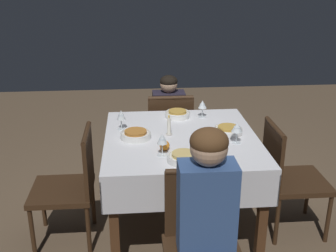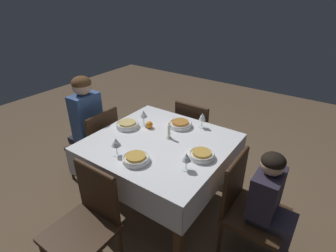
{
  "view_description": "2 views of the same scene",
  "coord_description": "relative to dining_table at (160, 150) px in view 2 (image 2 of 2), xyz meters",
  "views": [
    {
      "loc": [
        2.8,
        -0.33,
        1.94
      ],
      "look_at": [
        0.03,
        -0.1,
        0.87
      ],
      "focal_mm": 45.0,
      "sensor_mm": 36.0,
      "label": 1
    },
    {
      "loc": [
        -1.18,
        1.57,
        1.96
      ],
      "look_at": [
        -0.02,
        -0.09,
        0.89
      ],
      "focal_mm": 28.0,
      "sensor_mm": 36.0,
      "label": 2
    }
  ],
  "objects": [
    {
      "name": "bowl_east",
      "position": [
        0.41,
        -0.03,
        0.13
      ],
      "size": [
        0.21,
        0.21,
        0.06
      ],
      "color": "white",
      "rests_on": "dining_table"
    },
    {
      "name": "orange_fruit",
      "position": [
        0.23,
        -0.14,
        0.13
      ],
      "size": [
        0.07,
        0.07,
        0.07
      ],
      "primitive_type": "sphere",
      "color": "orange",
      "rests_on": "dining_table"
    },
    {
      "name": "chair_south",
      "position": [
        0.07,
        -0.8,
        -0.2
      ],
      "size": [
        0.44,
        0.44,
        0.87
      ],
      "color": "#382314",
      "rests_on": "ground_plane"
    },
    {
      "name": "candle_centerpiece",
      "position": [
        -0.04,
        -0.09,
        0.16
      ],
      "size": [
        0.05,
        0.05,
        0.16
      ],
      "color": "beige",
      "rests_on": "dining_table"
    },
    {
      "name": "person_child_dark",
      "position": [
        -1.0,
        -0.01,
        -0.13
      ],
      "size": [
        0.33,
        0.3,
        1.0
      ],
      "rotation": [
        0.0,
        0.0,
        -1.57
      ],
      "color": "#383342",
      "rests_on": "ground_plane"
    },
    {
      "name": "bowl_south",
      "position": [
        0.0,
        -0.33,
        0.13
      ],
      "size": [
        0.22,
        0.22,
        0.06
      ],
      "color": "white",
      "rests_on": "dining_table"
    },
    {
      "name": "chair_north",
      "position": [
        0.08,
        0.8,
        -0.2
      ],
      "size": [
        0.44,
        0.44,
        0.87
      ],
      "rotation": [
        0.0,
        0.0,
        3.14
      ],
      "color": "#382314",
      "rests_on": "ground_plane"
    },
    {
      "name": "wine_glass_west",
      "position": [
        -0.4,
        0.22,
        0.2
      ],
      "size": [
        0.07,
        0.07,
        0.14
      ],
      "color": "white",
      "rests_on": "dining_table"
    },
    {
      "name": "person_adult_denim",
      "position": [
        0.98,
        0.03,
        -0.0
      ],
      "size": [
        0.34,
        0.3,
        1.2
      ],
      "rotation": [
        0.0,
        0.0,
        1.57
      ],
      "color": "#282833",
      "rests_on": "ground_plane"
    },
    {
      "name": "bowl_north",
      "position": [
        -0.03,
        0.35,
        0.13
      ],
      "size": [
        0.21,
        0.21,
        0.06
      ],
      "color": "white",
      "rests_on": "dining_table"
    },
    {
      "name": "wine_glass_south",
      "position": [
        -0.18,
        -0.43,
        0.21
      ],
      "size": [
        0.07,
        0.07,
        0.15
      ],
      "color": "white",
      "rests_on": "dining_table"
    },
    {
      "name": "chair_east",
      "position": [
        0.83,
        0.03,
        -0.2
      ],
      "size": [
        0.44,
        0.44,
        0.87
      ],
      "rotation": [
        0.0,
        0.0,
        1.57
      ],
      "color": "#382314",
      "rests_on": "ground_plane"
    },
    {
      "name": "ground_plane",
      "position": [
        0.0,
        0.0,
        -0.68
      ],
      "size": [
        8.0,
        8.0,
        0.0
      ],
      "primitive_type": "plane",
      "color": "brown"
    },
    {
      "name": "dining_table",
      "position": [
        0.0,
        0.0,
        0.0
      ],
      "size": [
        1.16,
        1.1,
        0.78
      ],
      "color": "silver",
      "rests_on": "ground_plane"
    },
    {
      "name": "chair_west",
      "position": [
        -0.83,
        -0.01,
        -0.2
      ],
      "size": [
        0.44,
        0.44,
        0.87
      ],
      "rotation": [
        0.0,
        0.0,
        -1.57
      ],
      "color": "#382314",
      "rests_on": "ground_plane"
    },
    {
      "name": "wine_glass_north",
      "position": [
        0.15,
        0.37,
        0.21
      ],
      "size": [
        0.08,
        0.08,
        0.15
      ],
      "color": "white",
      "rests_on": "dining_table"
    },
    {
      "name": "bowl_west",
      "position": [
        -0.42,
        0.02,
        0.13
      ],
      "size": [
        0.2,
        0.2,
        0.06
      ],
      "color": "white",
      "rests_on": "dining_table"
    },
    {
      "name": "wine_glass_east",
      "position": [
        0.31,
        -0.16,
        0.21
      ],
      "size": [
        0.07,
        0.07,
        0.15
      ],
      "color": "white",
      "rests_on": "dining_table"
    }
  ]
}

